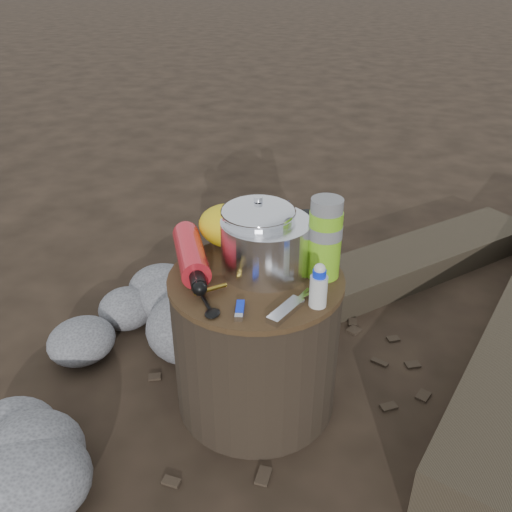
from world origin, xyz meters
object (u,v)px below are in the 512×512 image
(stump, at_px, (256,341))
(thermos, at_px, (325,239))
(fuel_bottle, at_px, (191,254))
(travel_mug, at_px, (308,238))
(camping_pot, at_px, (258,234))

(stump, height_order, thermos, thermos)
(fuel_bottle, relative_size, travel_mug, 2.43)
(camping_pot, distance_m, thermos, 0.17)
(fuel_bottle, distance_m, thermos, 0.35)
(stump, distance_m, travel_mug, 0.32)
(stump, relative_size, thermos, 2.16)
(fuel_bottle, bearing_deg, stump, -30.74)
(thermos, relative_size, travel_mug, 1.65)
(camping_pot, bearing_deg, fuel_bottle, -161.69)
(camping_pot, height_order, fuel_bottle, camping_pot)
(stump, distance_m, camping_pot, 0.31)
(fuel_bottle, xyz_separation_m, travel_mug, (0.29, 0.13, 0.03))
(camping_pot, xyz_separation_m, travel_mug, (0.12, 0.07, -0.03))
(thermos, distance_m, travel_mug, 0.10)
(stump, distance_m, thermos, 0.36)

